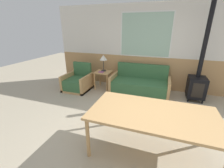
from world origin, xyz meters
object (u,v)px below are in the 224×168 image
(table_lamp, at_px, (103,58))
(wood_stove, at_px, (197,81))
(dining_table, at_px, (152,116))
(side_table, at_px, (103,75))
(armchair, at_px, (78,82))
(couch, at_px, (140,85))

(table_lamp, height_order, wood_stove, wood_stove)
(dining_table, relative_size, wood_stove, 0.75)
(side_table, xyz_separation_m, table_lamp, (-0.02, 0.09, 0.54))
(armchair, bearing_deg, side_table, 16.47)
(dining_table, bearing_deg, side_table, 127.60)
(armchair, height_order, side_table, armchair)
(armchair, relative_size, wood_stove, 0.33)
(wood_stove, bearing_deg, couch, -179.01)
(table_lamp, bearing_deg, side_table, -78.48)
(wood_stove, bearing_deg, table_lamp, 179.69)
(couch, distance_m, table_lamp, 1.48)
(couch, xyz_separation_m, wood_stove, (1.61, 0.03, 0.32))
(couch, xyz_separation_m, side_table, (-1.24, -0.04, 0.23))
(table_lamp, bearing_deg, dining_table, -53.15)
(armchair, relative_size, side_table, 1.44)
(table_lamp, bearing_deg, wood_stove, -0.31)
(couch, xyz_separation_m, armchair, (-2.01, -0.42, -0.01))
(couch, distance_m, side_table, 1.27)
(armchair, distance_m, wood_stove, 3.66)
(armchair, xyz_separation_m, side_table, (0.77, 0.38, 0.24))
(wood_stove, bearing_deg, side_table, -178.54)
(couch, bearing_deg, wood_stove, 0.99)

